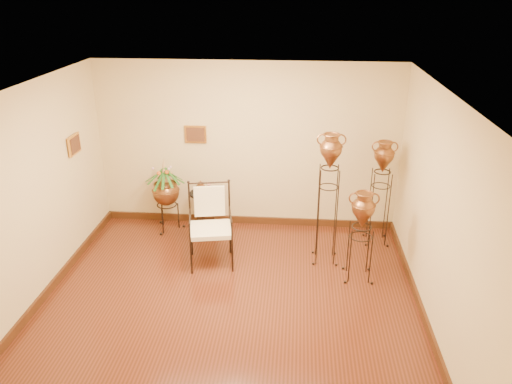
# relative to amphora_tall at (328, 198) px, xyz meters

# --- Properties ---
(ground) EXTENTS (5.00, 5.00, 0.00)m
(ground) POSITION_rel_amphora_tall_xyz_m (-1.30, -1.34, -1.03)
(ground) COLOR #5A2515
(ground) RESTS_ON ground
(room_shell) EXTENTS (5.02, 5.02, 2.81)m
(room_shell) POSITION_rel_amphora_tall_xyz_m (-1.30, -1.33, 0.70)
(room_shell) COLOR beige
(room_shell) RESTS_ON ground
(amphora_tall) EXTENTS (0.49, 0.49, 2.02)m
(amphora_tall) POSITION_rel_amphora_tall_xyz_m (0.00, 0.00, 0.00)
(amphora_tall) COLOR black
(amphora_tall) RESTS_ON ground
(amphora_mid) EXTENTS (0.49, 0.49, 1.72)m
(amphora_mid) POSITION_rel_amphora_tall_xyz_m (0.85, 0.66, -0.16)
(amphora_mid) COLOR black
(amphora_mid) RESTS_ON ground
(amphora_short) EXTENTS (0.46, 0.46, 1.34)m
(amphora_short) POSITION_rel_amphora_tall_xyz_m (0.45, -0.44, -0.36)
(amphora_short) COLOR black
(amphora_short) RESTS_ON ground
(planter_urn) EXTENTS (0.90, 0.90, 1.31)m
(planter_urn) POSITION_rel_amphora_tall_xyz_m (-2.63, 0.81, -0.30)
(planter_urn) COLOR black
(planter_urn) RESTS_ON ground
(armchair) EXTENTS (0.79, 0.76, 1.22)m
(armchair) POSITION_rel_amphora_tall_xyz_m (-1.70, -0.25, -0.42)
(armchair) COLOR black
(armchair) RESTS_ON ground
(side_table) EXTENTS (0.63, 0.63, 0.88)m
(side_table) POSITION_rel_amphora_tall_xyz_m (-1.99, 0.81, -0.67)
(side_table) COLOR black
(side_table) RESTS_ON ground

